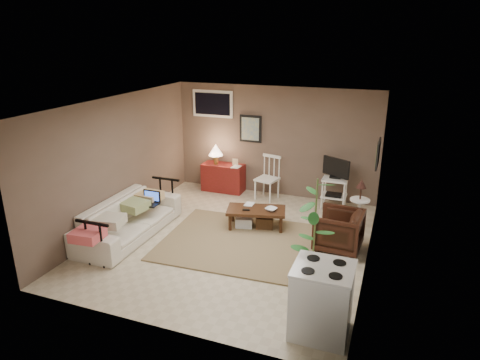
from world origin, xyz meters
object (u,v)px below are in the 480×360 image
at_px(sofa, 129,213).
at_px(tv_stand, 335,182).
at_px(potted_plant, 315,231).
at_px(spindle_chair, 267,179).
at_px(coffee_table, 256,217).
at_px(side_table, 360,198).
at_px(red_console, 223,175).
at_px(armchair, 339,229).
at_px(stove, 322,300).

bearing_deg(sofa, tv_stand, -51.02).
xyz_separation_m(tv_stand, potted_plant, (0.17, -3.09, 0.32)).
bearing_deg(potted_plant, spindle_chair, 117.55).
bearing_deg(spindle_chair, tv_stand, -0.12).
relative_size(coffee_table, side_table, 1.21).
bearing_deg(coffee_table, potted_plant, -49.05).
bearing_deg(red_console, tv_stand, -2.89).
relative_size(red_console, armchair, 1.45).
height_order(coffee_table, armchair, armchair).
bearing_deg(stove, spindle_chair, 115.34).
height_order(red_console, tv_stand, red_console).
distance_m(sofa, potted_plant, 3.45).
xyz_separation_m(coffee_table, red_console, (-1.35, 1.64, 0.15)).
xyz_separation_m(spindle_chair, potted_plant, (1.62, -3.10, 0.44)).
distance_m(sofa, spindle_chair, 3.14).
bearing_deg(coffee_table, spindle_chair, 99.16).
height_order(spindle_chair, tv_stand, tv_stand).
bearing_deg(side_table, spindle_chair, 157.02).
bearing_deg(sofa, side_table, -65.36).
relative_size(spindle_chair, stove, 1.05).
height_order(sofa, spindle_chair, spindle_chair).
distance_m(side_table, potted_plant, 2.29).
bearing_deg(red_console, armchair, -33.78).
height_order(sofa, side_table, side_table).
bearing_deg(armchair, sofa, -73.76).
relative_size(sofa, stove, 2.48).
height_order(spindle_chair, stove, spindle_chair).
bearing_deg(side_table, potted_plant, -100.36).
bearing_deg(tv_stand, spindle_chair, 179.88).
bearing_deg(potted_plant, tv_stand, 93.23).
relative_size(red_console, tv_stand, 1.03).
height_order(red_console, armchair, red_console).
bearing_deg(coffee_table, tv_stand, 51.68).
xyz_separation_m(coffee_table, stove, (1.66, -2.52, 0.23)).
bearing_deg(side_table, red_console, 162.55).
height_order(tv_stand, stove, tv_stand).
bearing_deg(side_table, armchair, -103.67).
height_order(coffee_table, potted_plant, potted_plant).
relative_size(spindle_chair, tv_stand, 0.90).
bearing_deg(potted_plant, coffee_table, 130.95).
height_order(side_table, potted_plant, potted_plant).
height_order(tv_stand, armchair, tv_stand).
bearing_deg(stove, red_console, 125.95).
distance_m(coffee_table, armchair, 1.58).
height_order(red_console, stove, red_console).
bearing_deg(stove, side_table, 87.91).
relative_size(sofa, side_table, 2.34).
bearing_deg(spindle_chair, stove, -64.66).
xyz_separation_m(red_console, spindle_chair, (1.11, -0.13, 0.07)).
relative_size(red_console, spindle_chair, 1.15).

